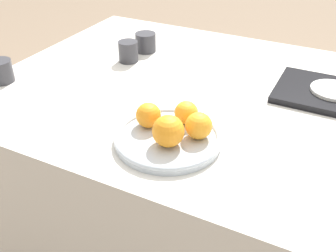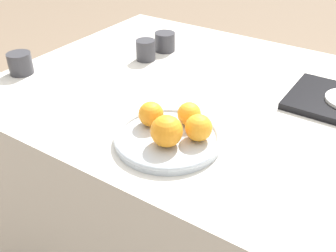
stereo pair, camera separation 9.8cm
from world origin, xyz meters
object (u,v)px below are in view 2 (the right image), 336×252
orange_0 (151,114)px  cup_2 (20,63)px  orange_2 (167,131)px  cup_1 (146,50)px  fruit_platter (168,138)px  cup_0 (165,42)px  orange_3 (189,114)px  orange_1 (199,128)px

orange_0 → cup_2: (-0.58, 0.04, -0.01)m
orange_2 → cup_1: orange_2 is taller
fruit_platter → orange_0: orange_0 is taller
cup_0 → cup_2: cup_2 is taller
orange_0 → cup_0: orange_0 is taller
orange_3 → cup_1: bearing=139.9°
cup_0 → cup_1: (-0.01, -0.11, 0.00)m
cup_1 → orange_0: bearing=-51.9°
orange_0 → orange_1: (0.14, 0.01, 0.00)m
orange_1 → orange_2: 0.08m
orange_1 → cup_1: 0.57m
orange_0 → cup_2: size_ratio=0.82×
cup_0 → orange_3: bearing=-49.5°
orange_2 → orange_1: bearing=49.5°
orange_3 → cup_2: 0.66m
orange_0 → orange_3: orange_0 is taller
fruit_platter → orange_3: (0.01, 0.08, 0.04)m
orange_0 → orange_1: size_ratio=0.97×
cup_1 → cup_2: size_ratio=0.93×
cup_1 → cup_2: cup_1 is taller
fruit_platter → orange_3: size_ratio=4.39×
orange_0 → orange_1: 0.14m
orange_1 → orange_2: orange_2 is taller
orange_2 → cup_1: size_ratio=1.06×
orange_0 → cup_0: (-0.29, 0.49, -0.02)m
orange_2 → orange_3: orange_2 is taller
orange_1 → cup_0: (-0.43, 0.48, -0.02)m
orange_3 → cup_0: orange_3 is taller
fruit_platter → orange_1: orange_1 is taller
orange_2 → cup_1: 0.57m
fruit_platter → orange_1: 0.09m
cup_2 → cup_0: bearing=56.4°
cup_1 → fruit_platter: bearing=-47.6°
orange_0 → cup_2: bearing=175.7°
orange_0 → cup_1: 0.48m
orange_1 → cup_2: size_ratio=0.85×
orange_1 → orange_2: size_ratio=0.86×
orange_1 → cup_1: size_ratio=0.92×
orange_1 → orange_2: (-0.05, -0.06, 0.01)m
orange_1 → cup_0: bearing=131.6°
orange_3 → cup_1: 0.49m
fruit_platter → cup_1: (-0.36, 0.40, 0.02)m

